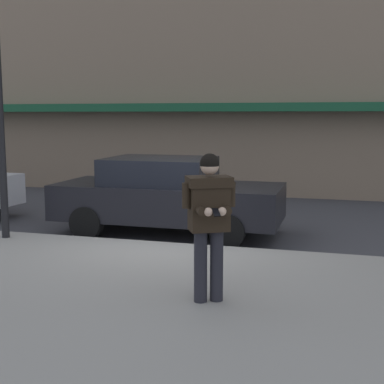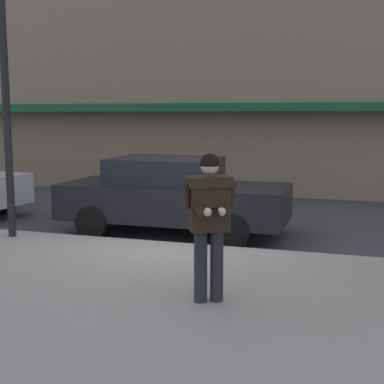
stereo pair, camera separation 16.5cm
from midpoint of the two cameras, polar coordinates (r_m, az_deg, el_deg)
name	(u,v)px [view 1 (the left image)]	position (r m, az deg, el deg)	size (l,w,h in m)	color
ground_plane	(169,247)	(9.81, -2.98, -5.87)	(80.00, 80.00, 0.00)	#3D3D42
sidewalk	(174,300)	(6.89, -2.67, -11.44)	(32.00, 5.30, 0.14)	#99968E
curb_paint_line	(223,250)	(9.59, 2.82, -6.18)	(28.00, 0.12, 0.01)	silver
parked_sedan_mid	(167,195)	(10.72, -3.17, -0.35)	(4.50, 1.93, 1.54)	black
man_texting_on_phone	(209,212)	(6.36, 1.09, -2.10)	(0.63, 0.65, 1.81)	#23232B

